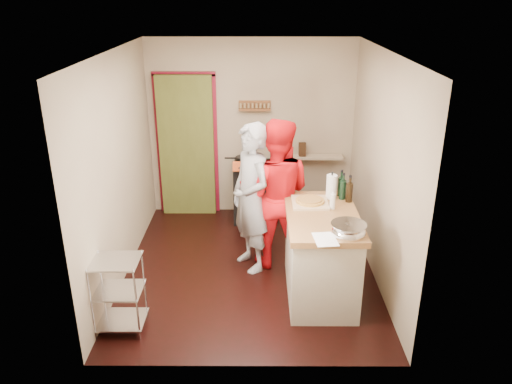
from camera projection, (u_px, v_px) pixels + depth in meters
floor at (250, 267)px, 6.19m from camera, size 3.50×3.50×0.00m
back_wall at (208, 139)px, 7.42m from camera, size 3.00×0.44×2.60m
left_wall at (119, 169)px, 5.71m from camera, size 0.04×3.50×2.60m
right_wall at (380, 169)px, 5.70m from camera, size 0.04×3.50×2.60m
ceiling at (249, 51)px, 5.21m from camera, size 3.00×3.50×0.02m
stove at (254, 191)px, 7.34m from camera, size 0.60×0.63×1.00m
wire_shelving at (118, 291)px, 4.92m from camera, size 0.48×0.40×0.80m
island at (321, 253)px, 5.49m from camera, size 0.77×1.39×1.29m
person_stripe at (251, 198)px, 5.89m from camera, size 0.71×0.79×1.82m
person_red at (276, 194)px, 5.98m from camera, size 0.98×0.81×1.85m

